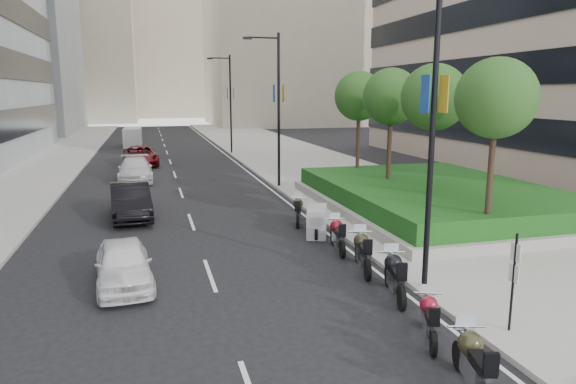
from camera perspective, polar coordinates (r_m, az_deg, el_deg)
name	(u,v)px	position (r m, az deg, el deg)	size (l,w,h in m)	color
ground	(289,323)	(13.14, 0.17, -14.40)	(160.00, 160.00, 0.00)	black
sidewalk_right	(298,160)	(43.55, 1.11, 3.63)	(10.00, 100.00, 0.15)	#9E9B93
sidewalk_left	(27,169)	(42.74, -27.05, 2.29)	(8.00, 100.00, 0.15)	#9E9B93
lane_edge	(236,163)	(42.39, -5.80, 3.28)	(0.12, 100.00, 0.01)	silver
lane_centre	(171,165)	(41.86, -12.84, 2.96)	(0.12, 100.00, 0.01)	silver
building_cream_right	(289,22)	(95.65, 0.15, 18.39)	(28.00, 24.00, 36.00)	#B7AD93
building_cream_left	(64,33)	(113.01, -23.65, 15.85)	(26.00, 24.00, 34.00)	#B7AD93
building_cream_centre	(165,36)	(132.23, -13.48, 16.47)	(30.00, 24.00, 38.00)	#B7AD93
planter	(434,204)	(25.71, 15.94, -1.32)	(10.00, 14.00, 0.40)	#9A968F
hedge	(435,192)	(25.59, 16.01, 0.00)	(9.40, 13.40, 0.80)	#174212
tree_0	(496,99)	(19.35, 22.12, 9.57)	(2.80, 2.80, 6.30)	#332319
tree_1	(434,98)	(22.67, 15.95, 10.03)	(2.80, 2.80, 6.30)	#332319
tree_2	(391,97)	(26.19, 11.38, 10.30)	(2.80, 2.80, 6.30)	#332319
tree_3	(359,97)	(29.82, 7.91, 10.47)	(2.80, 2.80, 6.30)	#332319
lamp_post_0	(428,114)	(14.44, 15.31, 8.34)	(2.34, 0.45, 9.00)	black
lamp_post_1	(276,103)	(30.34, -1.33, 9.89)	(2.34, 0.45, 9.00)	black
lamp_post_2	(229,99)	(48.01, -6.59, 10.22)	(2.34, 0.45, 9.00)	black
parking_sign	(513,277)	(13.04, 23.76, -8.67)	(0.06, 0.32, 2.50)	black
motorcycle_0	(474,363)	(10.84, 19.93, -17.40)	(0.87, 2.19, 1.11)	black
motorcycle_1	(429,318)	(12.59, 15.45, -13.38)	(0.94, 1.86, 0.98)	black
motorcycle_2	(395,276)	(14.77, 11.78, -9.08)	(0.89, 2.31, 1.17)	black
motorcycle_3	(363,252)	(16.70, 8.29, -6.58)	(0.85, 2.32, 1.17)	black
motorcycle_4	(338,235)	(18.65, 5.52, -4.79)	(0.73, 2.18, 1.09)	black
motorcycle_5	(317,221)	(20.58, 3.23, -3.29)	(1.35, 2.02, 1.14)	black
motorcycle_6	(298,211)	(22.44, 1.11, -2.08)	(0.86, 2.07, 1.06)	black
car_a	(124,264)	(16.02, -17.81, -7.63)	(1.57, 3.91, 1.33)	white
car_b	(131,201)	(24.38, -17.08, -0.97)	(1.68, 4.81, 1.59)	black
car_c	(135,170)	(34.57, -16.61, 2.40)	(2.12, 5.22, 1.52)	silver
car_d	(141,156)	(42.15, -16.06, 3.90)	(2.52, 5.46, 1.52)	#5C0B0F
delivery_van	(133,138)	(57.37, -16.88, 5.77)	(1.87, 4.66, 1.94)	silver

